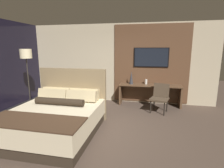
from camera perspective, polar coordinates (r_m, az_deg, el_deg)
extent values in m
plane|color=#4C3D33|center=(4.35, -7.21, -14.94)|extent=(16.00, 16.00, 0.00)
cube|color=#BCAD8E|center=(6.43, 0.04, 6.74)|extent=(7.20, 0.06, 2.80)
cube|color=brown|center=(6.25, 12.55, 6.33)|extent=(2.57, 0.03, 2.70)
cube|color=#33281E|center=(4.30, -18.35, -14.14)|extent=(1.80, 2.01, 0.22)
cube|color=beige|center=(4.18, -18.62, -10.38)|extent=(1.86, 2.07, 0.39)
cube|color=#422D1E|center=(3.59, -24.31, -10.95)|extent=(1.88, 0.72, 0.02)
cube|color=#7F6B4C|center=(5.00, -12.64, -3.02)|extent=(1.90, 0.08, 1.40)
cube|color=#C6B284|center=(5.05, -17.45, -2.60)|extent=(0.78, 0.23, 0.31)
cube|color=#C6B284|center=(4.72, -8.95, -3.18)|extent=(0.78, 0.23, 0.31)
cube|color=#C6B284|center=(4.87, -18.64, -3.18)|extent=(0.78, 0.25, 0.32)
cube|color=#C6B284|center=(4.53, -9.88, -3.83)|extent=(0.78, 0.25, 0.32)
cylinder|color=#2D2319|center=(4.35, -16.79, -5.55)|extent=(1.21, 0.17, 0.17)
cube|color=brown|center=(6.08, 12.29, -0.41)|extent=(2.07, 0.49, 0.03)
cube|color=brown|center=(6.24, 2.86, -3.28)|extent=(0.06, 0.44, 0.69)
cube|color=brown|center=(6.26, 21.42, -4.02)|extent=(0.06, 0.44, 0.69)
cube|color=brown|center=(6.37, 12.18, -2.58)|extent=(1.95, 0.02, 0.34)
cube|color=black|center=(6.20, 12.65, 8.48)|extent=(1.17, 0.04, 0.66)
cube|color=black|center=(6.18, 12.65, 8.47)|extent=(1.10, 0.01, 0.61)
cube|color=#4C3D2D|center=(5.52, 15.19, -4.77)|extent=(0.62, 0.61, 0.05)
cube|color=#4C3D2D|center=(5.66, 15.82, -1.94)|extent=(0.48, 0.23, 0.42)
cylinder|color=black|center=(5.45, 12.50, -7.30)|extent=(0.04, 0.04, 0.40)
cylinder|color=black|center=(5.36, 16.70, -7.84)|extent=(0.04, 0.04, 0.40)
cylinder|color=black|center=(5.81, 13.57, -6.19)|extent=(0.04, 0.04, 0.40)
cylinder|color=black|center=(5.72, 17.51, -6.67)|extent=(0.04, 0.04, 0.40)
cylinder|color=#282623|center=(6.20, -24.89, -7.61)|extent=(0.28, 0.28, 0.03)
cylinder|color=#332D28|center=(6.00, -25.55, -0.11)|extent=(0.03, 0.03, 1.68)
cylinder|color=beige|center=(5.91, -26.34, 8.87)|extent=(0.34, 0.34, 0.28)
cone|color=#333338|center=(6.08, 6.32, 2.08)|extent=(0.14, 0.14, 0.44)
cylinder|color=silver|center=(6.16, 11.05, 0.76)|extent=(0.08, 0.08, 0.17)
cube|color=maroon|center=(6.05, 15.41, -0.31)|extent=(0.25, 0.20, 0.03)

